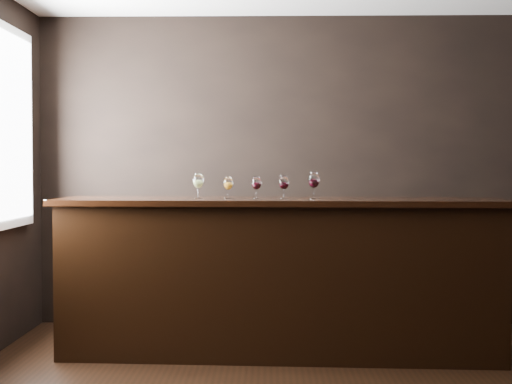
{
  "coord_description": "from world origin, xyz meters",
  "views": [
    {
      "loc": [
        -0.41,
        -4.23,
        1.43
      ],
      "look_at": [
        -0.51,
        1.19,
        1.24
      ],
      "focal_mm": 50.0,
      "sensor_mm": 36.0,
      "label": 1
    }
  ],
  "objects_px": {
    "glass_white": "(198,181)",
    "glass_red_c": "(314,181)",
    "back_bar_shelf": "(363,285)",
    "glass_amber": "(228,184)",
    "glass_red_b": "(284,183)",
    "glass_red_a": "(257,184)",
    "bar_counter": "(279,279)"
  },
  "relations": [
    {
      "from": "glass_red_b",
      "to": "glass_red_c",
      "type": "relative_size",
      "value": 0.86
    },
    {
      "from": "bar_counter",
      "to": "glass_white",
      "type": "relative_size",
      "value": 16.92
    },
    {
      "from": "glass_red_b",
      "to": "glass_red_c",
      "type": "xyz_separation_m",
      "value": [
        0.23,
        0.02,
        0.02
      ]
    },
    {
      "from": "glass_white",
      "to": "glass_amber",
      "type": "xyz_separation_m",
      "value": [
        0.23,
        -0.01,
        -0.02
      ]
    },
    {
      "from": "glass_red_c",
      "to": "glass_amber",
      "type": "bearing_deg",
      "value": 178.48
    },
    {
      "from": "glass_amber",
      "to": "glass_red_c",
      "type": "distance_m",
      "value": 0.65
    },
    {
      "from": "back_bar_shelf",
      "to": "glass_red_c",
      "type": "relative_size",
      "value": 10.61
    },
    {
      "from": "glass_amber",
      "to": "glass_red_b",
      "type": "height_order",
      "value": "glass_red_b"
    },
    {
      "from": "glass_red_a",
      "to": "glass_red_b",
      "type": "distance_m",
      "value": 0.21
    },
    {
      "from": "glass_white",
      "to": "glass_red_a",
      "type": "xyz_separation_m",
      "value": [
        0.45,
        -0.02,
        -0.02
      ]
    },
    {
      "from": "back_bar_shelf",
      "to": "glass_red_a",
      "type": "relative_size",
      "value": 12.7
    },
    {
      "from": "back_bar_shelf",
      "to": "glass_red_c",
      "type": "bearing_deg",
      "value": -119.99
    },
    {
      "from": "bar_counter",
      "to": "glass_amber",
      "type": "height_order",
      "value": "glass_amber"
    },
    {
      "from": "back_bar_shelf",
      "to": "glass_red_a",
      "type": "xyz_separation_m",
      "value": [
        -0.92,
        -0.84,
        0.92
      ]
    },
    {
      "from": "glass_amber",
      "to": "glass_red_a",
      "type": "xyz_separation_m",
      "value": [
        0.22,
        -0.01,
        0.0
      ]
    },
    {
      "from": "glass_amber",
      "to": "bar_counter",
      "type": "bearing_deg",
      "value": -1.82
    },
    {
      "from": "glass_white",
      "to": "glass_red_c",
      "type": "xyz_separation_m",
      "value": [
        0.88,
        -0.03,
        0.01
      ]
    },
    {
      "from": "glass_red_b",
      "to": "glass_red_c",
      "type": "distance_m",
      "value": 0.23
    },
    {
      "from": "bar_counter",
      "to": "back_bar_shelf",
      "type": "height_order",
      "value": "bar_counter"
    },
    {
      "from": "glass_red_a",
      "to": "glass_red_b",
      "type": "height_order",
      "value": "glass_red_b"
    },
    {
      "from": "glass_red_a",
      "to": "glass_red_c",
      "type": "relative_size",
      "value": 0.84
    },
    {
      "from": "bar_counter",
      "to": "glass_red_b",
      "type": "relative_size",
      "value": 18.67
    },
    {
      "from": "back_bar_shelf",
      "to": "glass_amber",
      "type": "relative_size",
      "value": 12.79
    },
    {
      "from": "back_bar_shelf",
      "to": "glass_amber",
      "type": "xyz_separation_m",
      "value": [
        -1.14,
        -0.83,
        0.92
      ]
    },
    {
      "from": "glass_red_b",
      "to": "glass_red_c",
      "type": "height_order",
      "value": "glass_red_c"
    },
    {
      "from": "glass_amber",
      "to": "glass_red_c",
      "type": "height_order",
      "value": "glass_red_c"
    },
    {
      "from": "back_bar_shelf",
      "to": "glass_amber",
      "type": "distance_m",
      "value": 1.68
    },
    {
      "from": "bar_counter",
      "to": "back_bar_shelf",
      "type": "distance_m",
      "value": 1.14
    },
    {
      "from": "glass_white",
      "to": "glass_red_c",
      "type": "height_order",
      "value": "glass_red_c"
    },
    {
      "from": "back_bar_shelf",
      "to": "glass_red_c",
      "type": "height_order",
      "value": "glass_red_c"
    },
    {
      "from": "glass_red_b",
      "to": "glass_red_a",
      "type": "bearing_deg",
      "value": 171.53
    },
    {
      "from": "glass_red_b",
      "to": "back_bar_shelf",
      "type": "bearing_deg",
      "value": 50.54
    }
  ]
}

